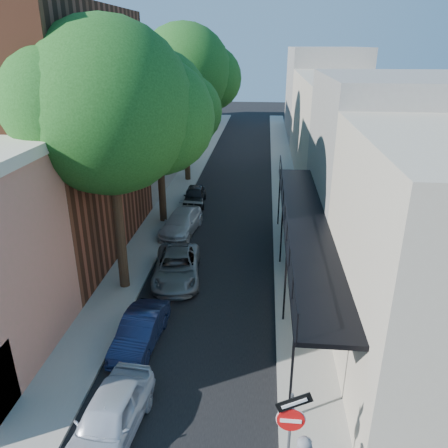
% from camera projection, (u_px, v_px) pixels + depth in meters
% --- Properties ---
extents(road_surface, '(6.00, 64.00, 0.01)m').
position_uv_depth(road_surface, '(237.00, 172.00, 38.03)').
color(road_surface, black).
rests_on(road_surface, ground).
extents(sidewalk_left, '(2.00, 64.00, 0.12)m').
position_uv_depth(sidewalk_left, '(191.00, 170.00, 38.35)').
color(sidewalk_left, gray).
rests_on(sidewalk_left, ground).
extents(sidewalk_right, '(2.00, 64.00, 0.12)m').
position_uv_depth(sidewalk_right, '(283.00, 172.00, 37.67)').
color(sidewalk_right, gray).
rests_on(sidewalk_right, ground).
extents(buildings_left, '(10.10, 59.10, 12.00)m').
position_uv_depth(buildings_left, '(124.00, 115.00, 35.81)').
color(buildings_left, tan).
rests_on(buildings_left, ground).
extents(buildings_right, '(9.80, 55.00, 10.00)m').
position_uv_depth(buildings_right, '(348.00, 123.00, 35.10)').
color(buildings_right, '#B5AB96').
rests_on(buildings_right, ground).
extents(sign_post, '(0.89, 0.17, 2.99)m').
position_uv_depth(sign_post, '(291.00, 423.00, 10.27)').
color(sign_post, '#595B60').
rests_on(sign_post, ground).
extents(oak_near, '(7.48, 6.80, 11.42)m').
position_uv_depth(oak_near, '(121.00, 111.00, 17.15)').
color(oak_near, '#382116').
rests_on(oak_near, ground).
extents(oak_mid, '(6.60, 6.00, 10.20)m').
position_uv_depth(oak_mid, '(165.00, 106.00, 24.80)').
color(oak_mid, '#382116').
rests_on(oak_mid, ground).
extents(oak_far, '(7.70, 7.00, 11.90)m').
position_uv_depth(oak_far, '(191.00, 74.00, 32.65)').
color(oak_far, '#382116').
rests_on(oak_far, ground).
extents(parked_car_a, '(1.93, 4.08, 1.35)m').
position_uv_depth(parked_car_a, '(110.00, 418.00, 12.15)').
color(parked_car_a, silver).
rests_on(parked_car_a, ground).
extents(parked_car_b, '(1.51, 3.70, 1.19)m').
position_uv_depth(parked_car_b, '(140.00, 331.00, 15.96)').
color(parked_car_b, '#131B3B').
rests_on(parked_car_b, ground).
extents(parked_car_c, '(2.67, 4.78, 1.26)m').
position_uv_depth(parked_car_c, '(177.00, 267.00, 20.46)').
color(parked_car_c, slate).
rests_on(parked_car_c, ground).
extents(parked_car_d, '(2.29, 4.56, 1.27)m').
position_uv_depth(parked_car_d, '(182.00, 222.00, 25.55)').
color(parked_car_d, '#BBBBBF').
rests_on(parked_car_d, ground).
extents(parked_car_e, '(1.70, 3.67, 1.22)m').
position_uv_depth(parked_car_e, '(195.00, 196.00, 30.13)').
color(parked_car_e, black).
rests_on(parked_car_e, ground).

